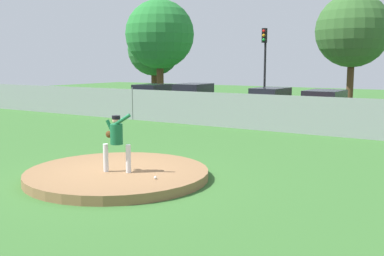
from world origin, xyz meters
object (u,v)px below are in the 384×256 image
at_px(parked_car_red, 324,107).
at_px(traffic_cone_orange, 211,112).
at_px(baseball, 155,178).
at_px(parked_car_silver, 270,103).
at_px(traffic_light_near, 265,55).
at_px(parked_car_slate, 194,99).
at_px(parked_car_navy, 152,98).
at_px(pitcher_youth, 116,137).

distance_m(parked_car_red, traffic_cone_orange, 6.31).
distance_m(baseball, parked_car_silver, 15.41).
bearing_deg(baseball, parked_car_silver, 102.24).
xyz_separation_m(parked_car_silver, parked_car_red, (3.22, -0.78, 0.01)).
height_order(traffic_cone_orange, traffic_light_near, traffic_light_near).
xyz_separation_m(parked_car_slate, parked_car_silver, (4.93, 0.11, -0.05)).
relative_size(baseball, parked_car_slate, 0.02).
bearing_deg(traffic_light_near, baseball, -74.38).
relative_size(parked_car_navy, traffic_light_near, 0.83).
xyz_separation_m(parked_car_slate, parked_car_navy, (-3.14, 0.03, -0.06)).
relative_size(pitcher_youth, baseball, 20.71).
xyz_separation_m(pitcher_youth, parked_car_navy, (-10.07, 14.92, -0.36)).
height_order(baseball, traffic_cone_orange, traffic_cone_orange).
relative_size(pitcher_youth, parked_car_navy, 0.36).
distance_m(baseball, parked_car_slate, 17.05).
bearing_deg(baseball, traffic_cone_orange, 114.58).
xyz_separation_m(baseball, traffic_cone_orange, (-6.31, 13.81, -0.01)).
bearing_deg(traffic_cone_orange, parked_car_navy, 166.90).
bearing_deg(traffic_light_near, parked_car_silver, -61.85).
height_order(baseball, parked_car_silver, parked_car_silver).
height_order(parked_car_red, traffic_light_near, traffic_light_near).
xyz_separation_m(parked_car_slate, traffic_cone_orange, (1.89, -1.14, -0.57)).
height_order(pitcher_youth, traffic_light_near, traffic_light_near).
height_order(parked_car_slate, parked_car_red, parked_car_slate).
relative_size(parked_car_slate, traffic_light_near, 0.87).
distance_m(parked_car_silver, traffic_light_near, 4.99).
xyz_separation_m(pitcher_youth, traffic_cone_orange, (-5.04, 13.75, -0.88)).
distance_m(parked_car_navy, traffic_light_near, 7.67).
height_order(parked_car_silver, parked_car_red, parked_car_red).
bearing_deg(parked_car_navy, pitcher_youth, -55.97).
relative_size(baseball, traffic_cone_orange, 0.13).
height_order(baseball, parked_car_navy, parked_car_navy).
bearing_deg(pitcher_youth, parked_car_silver, 97.59).
bearing_deg(pitcher_youth, baseball, -2.55).
distance_m(parked_car_silver, traffic_cone_orange, 3.33).
height_order(pitcher_youth, parked_car_navy, pitcher_youth).
xyz_separation_m(pitcher_youth, baseball, (1.27, -0.06, -0.86)).
relative_size(parked_car_silver, parked_car_red, 0.98).
distance_m(pitcher_youth, traffic_cone_orange, 14.67).
bearing_deg(traffic_cone_orange, parked_car_slate, 148.92).
bearing_deg(traffic_light_near, parked_car_red, -40.66).
xyz_separation_m(pitcher_youth, traffic_light_near, (-3.97, 18.68, 2.37)).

